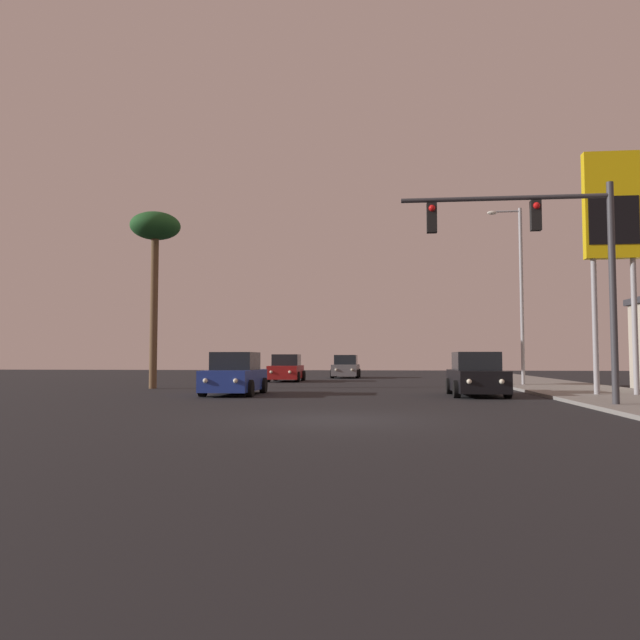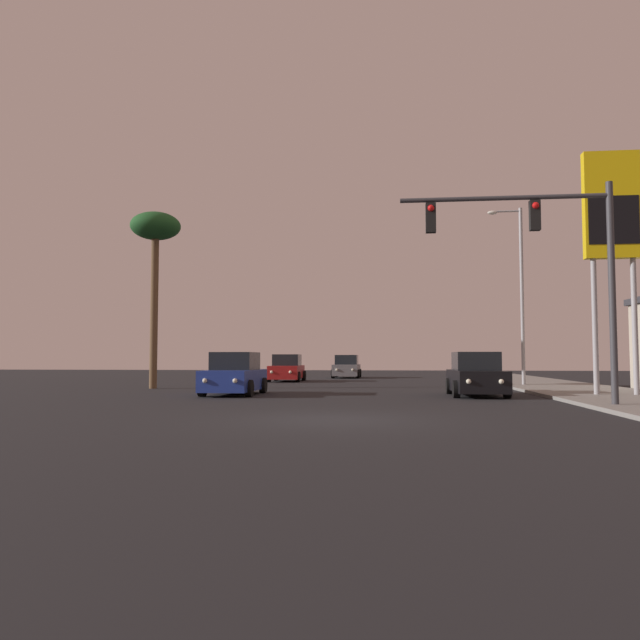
{
  "view_description": "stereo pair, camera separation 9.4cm",
  "coord_description": "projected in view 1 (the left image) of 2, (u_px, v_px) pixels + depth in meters",
  "views": [
    {
      "loc": [
        1.19,
        -14.75,
        1.44
      ],
      "look_at": [
        -1.82,
        13.81,
        3.21
      ],
      "focal_mm": 35.0,
      "sensor_mm": 36.0,
      "label": 1
    },
    {
      "loc": [
        1.28,
        -14.74,
        1.44
      ],
      "look_at": [
        -1.82,
        13.81,
        3.21
      ],
      "focal_mm": 35.0,
      "sensor_mm": 36.0,
      "label": 2
    }
  ],
  "objects": [
    {
      "name": "sidewalk_right",
      "position": [
        606.0,
        395.0,
        23.61
      ],
      "size": [
        5.0,
        60.0,
        0.12
      ],
      "color": "gray",
      "rests_on": "ground"
    },
    {
      "name": "car_grey",
      "position": [
        346.0,
        367.0,
        45.89
      ],
      "size": [
        2.04,
        4.32,
        1.68
      ],
      "rotation": [
        0.0,
        0.0,
        3.13
      ],
      "color": "slate",
      "rests_on": "ground"
    },
    {
      "name": "street_lamp",
      "position": [
        519.0,
        286.0,
        31.68
      ],
      "size": [
        1.74,
        0.24,
        9.0
      ],
      "color": "#99999E",
      "rests_on": "sidewalk_right"
    },
    {
      "name": "gas_station_sign",
      "position": [
        612.0,
        219.0,
        23.11
      ],
      "size": [
        2.0,
        0.42,
        9.0
      ],
      "color": "#99999E",
      "rests_on": "sidewalk_right"
    },
    {
      "name": "palm_tree_near",
      "position": [
        155.0,
        235.0,
        30.06
      ],
      "size": [
        2.4,
        2.4,
        8.49
      ],
      "color": "brown",
      "rests_on": "ground"
    },
    {
      "name": "ground_plane",
      "position": [
        335.0,
        419.0,
        14.68
      ],
      "size": [
        120.0,
        120.0,
        0.0
      ],
      "primitive_type": "plane",
      "color": "black"
    },
    {
      "name": "car_black",
      "position": [
        476.0,
        376.0,
        23.87
      ],
      "size": [
        2.04,
        4.33,
        1.68
      ],
      "rotation": [
        0.0,
        0.0,
        3.16
      ],
      "color": "black",
      "rests_on": "ground"
    },
    {
      "name": "car_blue",
      "position": [
        235.0,
        375.0,
        24.62
      ],
      "size": [
        2.04,
        4.31,
        1.68
      ],
      "rotation": [
        0.0,
        0.0,
        3.14
      ],
      "color": "navy",
      "rests_on": "ground"
    },
    {
      "name": "car_red",
      "position": [
        286.0,
        369.0,
        38.82
      ],
      "size": [
        2.04,
        4.33,
        1.68
      ],
      "rotation": [
        0.0,
        0.0,
        3.17
      ],
      "color": "maroon",
      "rests_on": "ground"
    },
    {
      "name": "traffic_light_mast",
      "position": [
        551.0,
        249.0,
        18.38
      ],
      "size": [
        6.2,
        0.36,
        6.5
      ],
      "color": "#38383D",
      "rests_on": "sidewalk_right"
    }
  ]
}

